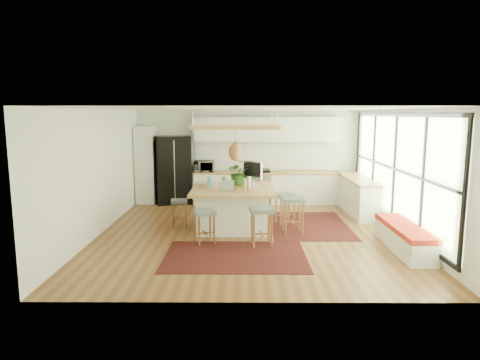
{
  "coord_description": "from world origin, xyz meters",
  "views": [
    {
      "loc": [
        -0.15,
        -9.08,
        2.6
      ],
      "look_at": [
        -0.2,
        0.5,
        1.1
      ],
      "focal_mm": 31.84,
      "sensor_mm": 36.0,
      "label": 1
    }
  ],
  "objects_px": {
    "stool_near_left": "(205,226)",
    "stool_right_back": "(285,209)",
    "fridge": "(174,172)",
    "stool_near_right": "(261,228)",
    "island_plant": "(238,175)",
    "stool_right_front": "(293,217)",
    "laptop": "(226,185)",
    "microwave": "(204,165)",
    "island": "(233,208)",
    "stool_left_side": "(179,212)",
    "monitor": "(253,174)"
  },
  "relations": [
    {
      "from": "stool_left_side",
      "to": "monitor",
      "type": "distance_m",
      "value": 1.91
    },
    {
      "from": "stool_near_right",
      "to": "stool_right_front",
      "type": "relative_size",
      "value": 0.96
    },
    {
      "from": "stool_left_side",
      "to": "microwave",
      "type": "bearing_deg",
      "value": 82.3
    },
    {
      "from": "fridge",
      "to": "island",
      "type": "xyz_separation_m",
      "value": [
        1.79,
        -2.75,
        -0.46
      ]
    },
    {
      "from": "stool_near_left",
      "to": "stool_right_back",
      "type": "xyz_separation_m",
      "value": [
        1.77,
        1.52,
        0.0
      ]
    },
    {
      "from": "stool_right_back",
      "to": "stool_left_side",
      "type": "bearing_deg",
      "value": -174.68
    },
    {
      "from": "fridge",
      "to": "stool_left_side",
      "type": "xyz_separation_m",
      "value": [
        0.55,
        -2.66,
        -0.57
      ]
    },
    {
      "from": "stool_near_left",
      "to": "stool_near_right",
      "type": "height_order",
      "value": "stool_near_right"
    },
    {
      "from": "fridge",
      "to": "stool_right_front",
      "type": "xyz_separation_m",
      "value": [
        3.12,
        -3.2,
        -0.57
      ]
    },
    {
      "from": "stool_left_side",
      "to": "stool_right_front",
      "type": "bearing_deg",
      "value": -11.79
    },
    {
      "from": "stool_near_right",
      "to": "stool_right_front",
      "type": "bearing_deg",
      "value": 50.87
    },
    {
      "from": "island",
      "to": "stool_right_back",
      "type": "relative_size",
      "value": 2.51
    },
    {
      "from": "laptop",
      "to": "microwave",
      "type": "relative_size",
      "value": 0.55
    },
    {
      "from": "monitor",
      "to": "island_plant",
      "type": "xyz_separation_m",
      "value": [
        -0.33,
        0.1,
        -0.03
      ]
    },
    {
      "from": "stool_right_front",
      "to": "stool_right_back",
      "type": "xyz_separation_m",
      "value": [
        -0.1,
        0.77,
        0.0
      ]
    },
    {
      "from": "stool_right_back",
      "to": "island_plant",
      "type": "height_order",
      "value": "island_plant"
    },
    {
      "from": "fridge",
      "to": "stool_right_front",
      "type": "distance_m",
      "value": 4.5
    },
    {
      "from": "island",
      "to": "stool_left_side",
      "type": "height_order",
      "value": "island"
    },
    {
      "from": "monitor",
      "to": "laptop",
      "type": "bearing_deg",
      "value": -80.89
    },
    {
      "from": "fridge",
      "to": "island_plant",
      "type": "bearing_deg",
      "value": -63.36
    },
    {
      "from": "fridge",
      "to": "laptop",
      "type": "height_order",
      "value": "fridge"
    },
    {
      "from": "fridge",
      "to": "microwave",
      "type": "relative_size",
      "value": 3.29
    },
    {
      "from": "laptop",
      "to": "stool_right_front",
      "type": "bearing_deg",
      "value": 5.13
    },
    {
      "from": "microwave",
      "to": "stool_near_left",
      "type": "bearing_deg",
      "value": -89.77
    },
    {
      "from": "microwave",
      "to": "island_plant",
      "type": "bearing_deg",
      "value": -70.72
    },
    {
      "from": "island",
      "to": "laptop",
      "type": "height_order",
      "value": "laptop"
    },
    {
      "from": "microwave",
      "to": "island",
      "type": "bearing_deg",
      "value": -76.7
    },
    {
      "from": "stool_near_right",
      "to": "stool_right_back",
      "type": "bearing_deg",
      "value": 69.18
    },
    {
      "from": "island",
      "to": "laptop",
      "type": "distance_m",
      "value": 0.69
    },
    {
      "from": "island",
      "to": "laptop",
      "type": "xyz_separation_m",
      "value": [
        -0.13,
        -0.35,
        0.58
      ]
    },
    {
      "from": "fridge",
      "to": "stool_near_left",
      "type": "xyz_separation_m",
      "value": [
        1.25,
        -3.95,
        -0.57
      ]
    },
    {
      "from": "stool_near_left",
      "to": "stool_right_back",
      "type": "bearing_deg",
      "value": 40.59
    },
    {
      "from": "island",
      "to": "stool_left_side",
      "type": "bearing_deg",
      "value": 175.83
    },
    {
      "from": "island_plant",
      "to": "stool_right_front",
      "type": "bearing_deg",
      "value": -36.97
    },
    {
      "from": "island",
      "to": "fridge",
      "type": "bearing_deg",
      "value": 123.11
    },
    {
      "from": "stool_right_front",
      "to": "microwave",
      "type": "height_order",
      "value": "microwave"
    },
    {
      "from": "stool_left_side",
      "to": "monitor",
      "type": "relative_size",
      "value": 1.0
    },
    {
      "from": "island",
      "to": "stool_right_front",
      "type": "xyz_separation_m",
      "value": [
        1.32,
        -0.44,
        -0.11
      ]
    },
    {
      "from": "fridge",
      "to": "laptop",
      "type": "bearing_deg",
      "value": -75.08
    },
    {
      "from": "stool_near_left",
      "to": "microwave",
      "type": "relative_size",
      "value": 1.15
    },
    {
      "from": "microwave",
      "to": "stool_right_front",
      "type": "bearing_deg",
      "value": -59.88
    },
    {
      "from": "island",
      "to": "island_plant",
      "type": "distance_m",
      "value": 0.84
    },
    {
      "from": "stool_near_left",
      "to": "microwave",
      "type": "xyz_separation_m",
      "value": [
        -0.35,
        3.92,
        0.77
      ]
    },
    {
      "from": "stool_right_front",
      "to": "laptop",
      "type": "height_order",
      "value": "laptop"
    },
    {
      "from": "stool_near_right",
      "to": "stool_right_front",
      "type": "height_order",
      "value": "stool_right_front"
    },
    {
      "from": "stool_right_back",
      "to": "laptop",
      "type": "relative_size",
      "value": 2.26
    },
    {
      "from": "stool_right_front",
      "to": "stool_left_side",
      "type": "xyz_separation_m",
      "value": [
        -2.57,
        0.54,
        0.0
      ]
    },
    {
      "from": "fridge",
      "to": "laptop",
      "type": "xyz_separation_m",
      "value": [
        1.66,
        -3.1,
        0.12
      ]
    },
    {
      "from": "fridge",
      "to": "island_plant",
      "type": "distance_m",
      "value": 3.0
    },
    {
      "from": "stool_near_left",
      "to": "stool_right_back",
      "type": "relative_size",
      "value": 0.93
    }
  ]
}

